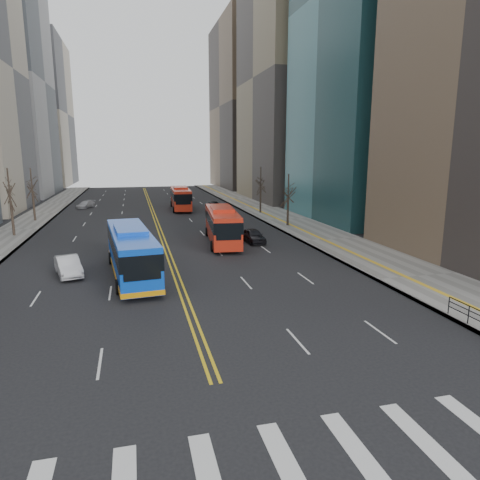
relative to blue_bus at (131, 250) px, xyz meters
name	(u,v)px	position (x,y,z in m)	size (l,w,h in m)	color
ground	(248,472)	(3.23, -21.90, -1.96)	(220.00, 220.00, 0.00)	black
sidewalk_right	(285,219)	(20.73, 23.10, -1.89)	(7.00, 130.00, 0.15)	slate
sidewalk_left	(18,230)	(-13.27, 23.10, -1.89)	(5.00, 130.00, 0.15)	slate
crosswalk	(248,471)	(3.23, -21.90, -1.96)	(26.70, 4.00, 0.01)	silver
centerline	(154,214)	(3.23, 33.10, -1.96)	(0.55, 100.00, 0.01)	gold
office_towers	(145,65)	(3.35, 46.60, 21.96)	(83.00, 134.00, 58.00)	gray
street_trees	(89,197)	(-3.95, 12.65, 2.91)	(35.20, 47.20, 7.60)	#2E221C
blue_bus	(131,250)	(0.00, 0.00, 0.00)	(4.03, 13.14, 3.74)	blue
red_bus_near	(222,223)	(9.11, 10.20, 0.10)	(3.94, 11.97, 3.71)	red
red_bus_far	(181,197)	(7.90, 38.03, 0.12)	(3.35, 11.98, 3.75)	red
car_white	(68,266)	(-4.73, 1.22, -1.23)	(1.56, 4.48, 1.48)	silver
car_dark_mid	(253,236)	(12.26, 9.54, -1.25)	(1.69, 4.21, 1.43)	black
car_silver	(86,204)	(-7.53, 43.65, -1.37)	(1.67, 4.10, 1.19)	#ADACB2
car_dark_far	(215,206)	(13.14, 35.77, -1.29)	(2.24, 4.85, 1.35)	black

